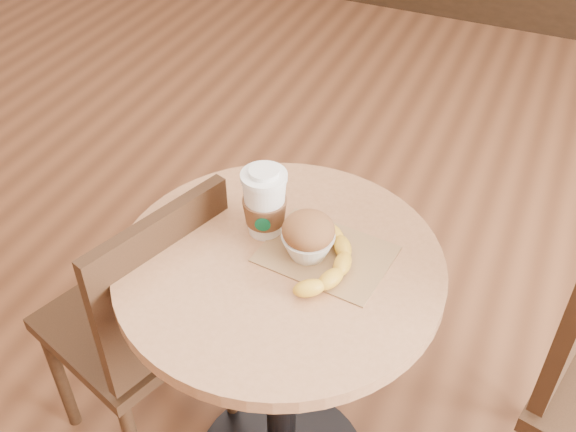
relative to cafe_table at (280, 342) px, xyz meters
The scene contains 6 objects.
cafe_table is the anchor object (origin of this frame).
chair_left 0.34m from the cafe_table, behind, with size 0.46×0.46×0.83m.
kraft_bag 0.26m from the cafe_table, 34.16° to the left, with size 0.24×0.18×0.00m, color #956F48.
coffee_cup 0.32m from the cafe_table, 132.39° to the left, with size 0.09×0.09×0.15m.
muffin 0.30m from the cafe_table, 40.84° to the left, with size 0.10×0.10×0.09m.
banana 0.27m from the cafe_table, 17.06° to the left, with size 0.15×0.23×0.03m, color gold, non-canonical shape.
Camera 1 is at (0.29, -0.88, 1.64)m, focal length 42.00 mm.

